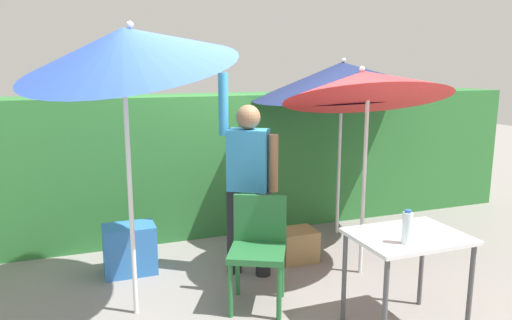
{
  "coord_description": "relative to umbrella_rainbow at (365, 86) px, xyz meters",
  "views": [
    {
      "loc": [
        -1.47,
        -3.67,
        1.93
      ],
      "look_at": [
        0.0,
        0.3,
        1.1
      ],
      "focal_mm": 33.39,
      "sensor_mm": 36.0,
      "label": 1
    }
  ],
  "objects": [
    {
      "name": "ground_plane",
      "position": [
        -0.91,
        0.01,
        -1.76
      ],
      "size": [
        24.0,
        24.0,
        0.0
      ],
      "primitive_type": "plane",
      "color": "gray"
    },
    {
      "name": "hedge_row",
      "position": [
        -0.91,
        1.75,
        -0.96
      ],
      "size": [
        8.0,
        0.7,
        1.62
      ],
      "primitive_type": "cube",
      "color": "#2D7033",
      "rests_on": "ground_plane"
    },
    {
      "name": "umbrella_rainbow",
      "position": [
        0.0,
        0.0,
        0.0
      ],
      "size": [
        1.51,
        1.5,
        2.11
      ],
      "color": "silver",
      "rests_on": "ground_plane"
    },
    {
      "name": "umbrella_orange",
      "position": [
        -2.04,
        -0.07,
        0.3
      ],
      "size": [
        1.66,
        1.61,
        2.49
      ],
      "color": "silver",
      "rests_on": "ground_plane"
    },
    {
      "name": "umbrella_yellow",
      "position": [
        0.38,
        1.04,
        0.04
      ],
      "size": [
        2.08,
        2.06,
        2.06
      ],
      "color": "silver",
      "rests_on": "ground_plane"
    },
    {
      "name": "person_vendor",
      "position": [
        -0.98,
        0.34,
        -0.83
      ],
      "size": [
        0.51,
        0.38,
        1.88
      ],
      "color": "black",
      "rests_on": "ground_plane"
    },
    {
      "name": "chair_plastic",
      "position": [
        -1.09,
        -0.22,
        -1.25
      ],
      "size": [
        0.59,
        0.59,
        0.89
      ],
      "color": "#236633",
      "rests_on": "ground_plane"
    },
    {
      "name": "cooler_box",
      "position": [
        -2.03,
        0.75,
        -1.53
      ],
      "size": [
        0.48,
        0.32,
        0.47
      ],
      "primitive_type": "cube",
      "color": "#2D6BB7",
      "rests_on": "ground_plane"
    },
    {
      "name": "crate_cardboard",
      "position": [
        -0.41,
        0.48,
        -1.61
      ],
      "size": [
        0.37,
        0.31,
        0.32
      ],
      "primitive_type": "cube",
      "color": "#9E7A4C",
      "rests_on": "ground_plane"
    },
    {
      "name": "folding_table",
      "position": [
        -0.21,
        -0.97,
        -1.11
      ],
      "size": [
        0.8,
        0.6,
        0.74
      ],
      "color": "#4C4C51",
      "rests_on": "ground_plane"
    },
    {
      "name": "bottle_water",
      "position": [
        -0.34,
        -1.12,
        -0.91
      ],
      "size": [
        0.07,
        0.07,
        0.24
      ],
      "color": "silver",
      "rests_on": "folding_table"
    }
  ]
}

